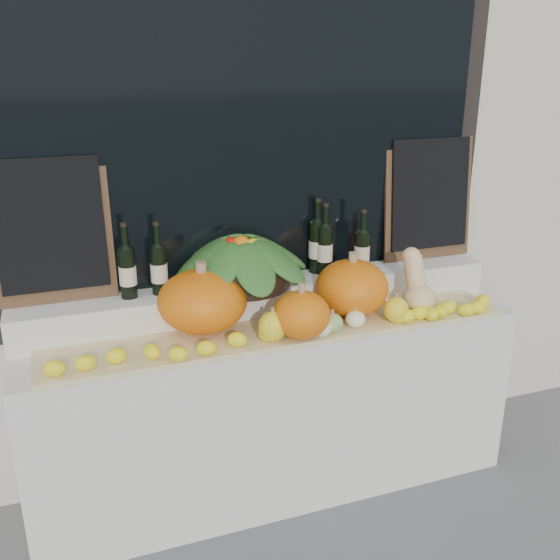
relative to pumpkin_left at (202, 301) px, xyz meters
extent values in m
cube|color=beige|center=(0.34, 0.73, 1.21)|extent=(7.00, 0.90, 4.50)
cube|color=black|center=(0.34, 0.28, 0.86)|extent=(2.40, 0.04, 2.10)
cube|color=black|center=(0.34, 0.25, 0.86)|extent=(2.20, 0.02, 2.00)
cube|color=silver|center=(0.34, 0.01, -0.60)|extent=(2.30, 0.55, 0.88)
cube|color=silver|center=(0.34, 0.16, -0.08)|extent=(2.30, 0.25, 0.16)
cube|color=tan|center=(0.34, -0.12, -0.15)|extent=(2.10, 0.32, 0.02)
ellipsoid|color=orange|center=(0.00, 0.00, 0.00)|extent=(0.45, 0.45, 0.27)
ellipsoid|color=orange|center=(0.69, -0.06, -0.01)|extent=(0.41, 0.41, 0.26)
ellipsoid|color=orange|center=(0.38, -0.22, -0.03)|extent=(0.31, 0.31, 0.21)
ellipsoid|color=#E4BF86|center=(1.00, -0.15, -0.07)|extent=(0.15, 0.15, 0.14)
cylinder|color=#E4BF86|center=(1.00, -0.10, 0.04)|extent=(0.09, 0.14, 0.18)
sphere|color=#E4BF86|center=(1.00, -0.06, 0.11)|extent=(0.09, 0.09, 0.09)
ellipsoid|color=#387222|center=(0.53, -0.21, -0.09)|extent=(0.10, 0.10, 0.08)
cylinder|color=#957B51|center=(0.53, -0.21, -0.04)|extent=(0.02, 0.02, 0.02)
ellipsoid|color=#387222|center=(0.26, -0.21, -0.09)|extent=(0.10, 0.10, 0.09)
cylinder|color=#957B51|center=(0.26, -0.21, -0.03)|extent=(0.02, 0.02, 0.02)
ellipsoid|color=#FBF6C8|center=(0.46, -0.24, -0.10)|extent=(0.09, 0.09, 0.08)
cylinder|color=#957B51|center=(0.46, -0.24, -0.05)|extent=(0.02, 0.02, 0.02)
ellipsoid|color=yellow|center=(0.25, -0.21, -0.07)|extent=(0.12, 0.12, 0.13)
cylinder|color=#957B51|center=(0.25, -0.21, 0.01)|extent=(0.02, 0.02, 0.02)
ellipsoid|color=#FBF6C8|center=(0.64, -0.20, -0.10)|extent=(0.09, 0.09, 0.08)
cylinder|color=#957B51|center=(0.64, -0.20, -0.05)|extent=(0.02, 0.02, 0.02)
ellipsoid|color=yellow|center=(0.84, -0.21, -0.08)|extent=(0.11, 0.11, 0.12)
cylinder|color=#957B51|center=(0.84, -0.21, -0.01)|extent=(0.02, 0.02, 0.02)
cylinder|color=black|center=(0.22, 0.14, 0.06)|extent=(0.45, 0.45, 0.12)
cylinder|color=black|center=(-0.29, 0.16, 0.11)|extent=(0.07, 0.07, 0.23)
cylinder|color=black|center=(-0.29, 0.16, 0.27)|extent=(0.03, 0.03, 0.10)
cylinder|color=beige|center=(-0.29, 0.16, 0.10)|extent=(0.08, 0.08, 0.08)
cylinder|color=black|center=(-0.29, 0.16, 0.33)|extent=(0.03, 0.03, 0.02)
cylinder|color=black|center=(-0.15, 0.16, 0.11)|extent=(0.07, 0.07, 0.22)
cylinder|color=black|center=(-0.15, 0.16, 0.27)|extent=(0.03, 0.03, 0.10)
cylinder|color=beige|center=(-0.15, 0.16, 0.10)|extent=(0.08, 0.08, 0.08)
cylinder|color=black|center=(-0.15, 0.16, 0.32)|extent=(0.03, 0.03, 0.02)
cylinder|color=black|center=(0.62, 0.20, 0.13)|extent=(0.08, 0.08, 0.25)
cylinder|color=black|center=(0.62, 0.20, 0.30)|extent=(0.03, 0.03, 0.10)
cylinder|color=beige|center=(0.62, 0.20, 0.12)|extent=(0.08, 0.08, 0.08)
cylinder|color=black|center=(0.62, 0.20, 0.36)|extent=(0.03, 0.03, 0.02)
cylinder|color=black|center=(0.65, 0.16, 0.12)|extent=(0.07, 0.07, 0.24)
cylinder|color=black|center=(0.65, 0.16, 0.29)|extent=(0.03, 0.03, 0.10)
cylinder|color=beige|center=(0.65, 0.16, 0.11)|extent=(0.08, 0.08, 0.08)
cylinder|color=black|center=(0.65, 0.16, 0.34)|extent=(0.03, 0.03, 0.02)
cylinder|color=black|center=(0.83, 0.12, 0.10)|extent=(0.07, 0.07, 0.20)
cylinder|color=black|center=(0.83, 0.12, 0.25)|extent=(0.03, 0.03, 0.10)
cylinder|color=beige|center=(0.83, 0.12, 0.09)|extent=(0.08, 0.08, 0.08)
cylinder|color=black|center=(0.83, 0.12, 0.31)|extent=(0.03, 0.03, 0.02)
cube|color=#4C331E|center=(-0.58, 0.23, 0.31)|extent=(0.50, 0.07, 0.62)
cube|color=black|center=(-0.58, 0.21, 0.34)|extent=(0.44, 0.07, 0.56)
cube|color=#4C331E|center=(1.26, 0.23, 0.31)|extent=(0.50, 0.07, 0.62)
cube|color=black|center=(1.26, 0.21, 0.34)|extent=(0.44, 0.07, 0.56)
camera|label=1|loc=(-0.54, -2.48, 1.01)|focal=40.00mm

